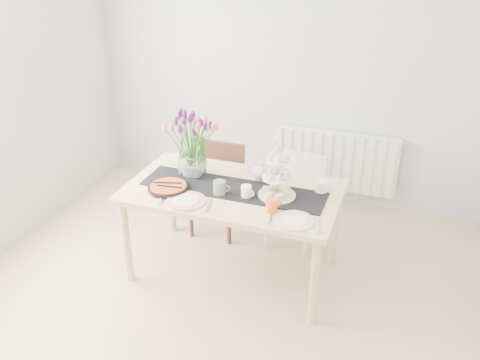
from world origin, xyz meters
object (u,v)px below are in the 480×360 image
(radiator, at_px, (335,161))
(chair_white, at_px, (299,193))
(chair_brown, at_px, (220,182))
(mug_white, at_px, (246,192))
(cream_jug, at_px, (321,187))
(plate_right, at_px, (295,221))
(dining_table, at_px, (233,198))
(mug_orange, at_px, (272,205))
(mug_grey, at_px, (220,188))
(cake_stand, at_px, (277,183))
(teapot, at_px, (261,172))
(tart_tin, at_px, (168,187))
(plate_left, at_px, (186,201))
(tulip_vase, at_px, (191,135))

(radiator, xyz_separation_m, chair_white, (-0.17, -0.78, 0.00))
(chair_brown, bearing_deg, mug_white, -55.32)
(cream_jug, height_order, plate_right, cream_jug)
(dining_table, bearing_deg, mug_orange, -30.64)
(dining_table, distance_m, cream_jug, 0.67)
(cream_jug, relative_size, mug_white, 0.99)
(radiator, bearing_deg, chair_white, -102.54)
(radiator, bearing_deg, cream_jug, -85.77)
(mug_grey, distance_m, mug_orange, 0.44)
(cake_stand, bearing_deg, teapot, 131.73)
(tart_tin, xyz_separation_m, plate_left, (0.21, -0.12, -0.01))
(radiator, distance_m, cream_jug, 1.30)
(radiator, distance_m, teapot, 1.33)
(cake_stand, xyz_separation_m, tart_tin, (-0.79, -0.17, -0.10))
(tulip_vase, distance_m, teapot, 0.60)
(mug_grey, relative_size, mug_orange, 1.09)
(cream_jug, height_order, mug_orange, mug_orange)
(tart_tin, bearing_deg, plate_right, -7.09)
(teapot, xyz_separation_m, tart_tin, (-0.60, -0.39, -0.05))
(mug_grey, xyz_separation_m, mug_orange, (0.43, -0.11, -0.00))
(teapot, relative_size, mug_grey, 2.01)
(radiator, distance_m, chair_brown, 1.21)
(cake_stand, bearing_deg, plate_right, -54.68)
(chair_white, distance_m, cream_jug, 0.64)
(tart_tin, height_order, plate_right, tart_tin)
(chair_brown, height_order, cake_stand, cake_stand)
(dining_table, distance_m, teapot, 0.30)
(radiator, bearing_deg, tulip_vase, -125.30)
(tulip_vase, relative_size, mug_white, 6.65)
(radiator, relative_size, mug_orange, 12.11)
(chair_brown, distance_m, mug_grey, 0.85)
(dining_table, height_order, plate_right, plate_right)
(tart_tin, relative_size, mug_white, 3.31)
(tulip_vase, height_order, cream_jug, tulip_vase)
(chair_brown, relative_size, mug_grey, 7.39)
(mug_grey, bearing_deg, chair_white, 49.59)
(chair_brown, distance_m, mug_white, 0.91)
(mug_orange, bearing_deg, plate_right, -69.44)
(dining_table, relative_size, teapot, 7.35)
(cake_stand, distance_m, mug_grey, 0.42)
(mug_grey, bearing_deg, teapot, 45.95)
(cream_jug, bearing_deg, radiator, 77.42)
(chair_brown, xyz_separation_m, mug_grey, (0.29, -0.72, 0.34))
(cream_jug, relative_size, mug_orange, 0.92)
(chair_white, distance_m, mug_grey, 0.94)
(dining_table, distance_m, tart_tin, 0.49)
(dining_table, xyz_separation_m, tart_tin, (-0.45, -0.17, 0.09))
(radiator, distance_m, mug_grey, 1.69)
(chair_white, height_order, plate_right, chair_white)
(mug_white, bearing_deg, cake_stand, 40.31)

